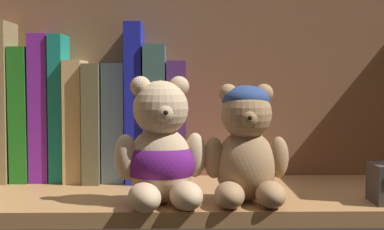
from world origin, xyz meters
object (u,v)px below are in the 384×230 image
at_px(book_6, 43,108).
at_px(book_4, 5,102).
at_px(book_10, 116,122).
at_px(book_12, 155,113).
at_px(teddy_bear_larger, 161,154).
at_px(teddy_bear_smaller, 246,146).
at_px(book_11, 136,102).
at_px(book_8, 77,120).
at_px(book_7, 60,108).
at_px(book_9, 95,122).
at_px(book_13, 176,120).
at_px(book_5, 24,114).

bearing_deg(book_6, book_4, 180.00).
bearing_deg(book_10, book_12, 0.00).
bearing_deg(book_12, book_4, 180.00).
distance_m(book_6, teddy_bear_larger, 0.28).
distance_m(book_10, teddy_bear_smaller, 0.27).
xyz_separation_m(book_11, book_12, (0.03, 0.00, -0.02)).
distance_m(book_6, book_12, 0.18).
bearing_deg(book_8, book_6, 180.00).
relative_size(book_11, book_12, 1.16).
height_order(book_7, book_9, book_7).
relative_size(book_4, book_8, 1.31).
bearing_deg(book_7, book_8, 0.00).
bearing_deg(book_4, book_6, 0.00).
xyz_separation_m(book_6, teddy_bear_smaller, (0.30, -0.19, -0.04)).
relative_size(book_9, teddy_bear_smaller, 1.19).
bearing_deg(book_13, book_10, 180.00).
relative_size(book_9, teddy_bear_larger, 1.11).
bearing_deg(book_6, book_12, 0.00).
bearing_deg(book_4, book_12, 0.00).
distance_m(book_7, teddy_bear_larger, 0.26).
relative_size(book_9, book_13, 0.98).
height_order(book_4, book_10, book_4).
distance_m(book_8, teddy_bear_larger, 0.25).
relative_size(book_8, teddy_bear_smaller, 1.22).
relative_size(book_7, book_13, 1.22).
relative_size(book_6, book_11, 0.93).
bearing_deg(book_7, book_13, 0.00).
bearing_deg(book_10, book_4, 180.00).
distance_m(book_13, teddy_bear_smaller, 0.21).
bearing_deg(book_5, teddy_bear_larger, -42.54).
height_order(book_8, teddy_bear_larger, book_8).
relative_size(book_4, book_6, 1.08).
height_order(book_4, book_6, book_4).
xyz_separation_m(book_9, book_11, (0.06, 0.00, 0.03)).
bearing_deg(book_11, book_12, 0.00).
distance_m(book_10, book_11, 0.04).
bearing_deg(book_7, book_9, 0.00).
xyz_separation_m(book_10, book_12, (0.06, 0.00, 0.01)).
height_order(book_6, teddy_bear_smaller, book_6).
bearing_deg(teddy_bear_smaller, book_13, 115.44).
distance_m(book_5, book_10, 0.14).
height_order(book_10, teddy_bear_larger, book_10).
height_order(book_7, book_10, book_7).
xyz_separation_m(book_6, book_12, (0.18, 0.00, -0.01)).
bearing_deg(teddy_bear_smaller, book_11, 129.02).
bearing_deg(teddy_bear_smaller, book_9, 138.77).
xyz_separation_m(book_10, teddy_bear_larger, (0.08, -0.20, -0.03)).
xyz_separation_m(book_12, teddy_bear_larger, (0.01, -0.20, -0.04)).
bearing_deg(book_8, book_5, 180.00).
xyz_separation_m(book_6, book_8, (0.05, 0.00, -0.02)).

